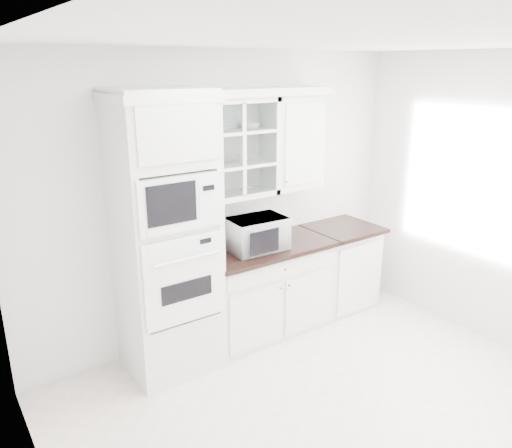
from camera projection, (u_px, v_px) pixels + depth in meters
ground at (346, 419)px, 3.78m from camera, size 4.00×3.50×0.01m
room_shell at (317, 180)px, 3.57m from camera, size 4.00×3.50×2.70m
oven_column at (166, 238)px, 4.12m from camera, size 0.76×0.68×2.40m
base_cabinet_run at (265, 288)px, 4.92m from camera, size 1.32×0.67×0.92m
extra_base_cabinet at (339, 266)px, 5.46m from camera, size 0.72×0.67×0.92m
upper_cabinet_glass at (234, 148)px, 4.47m from camera, size 0.80×0.33×0.90m
upper_cabinet_solid at (293, 142)px, 4.84m from camera, size 0.55×0.33×0.90m
crown_molding at (224, 93)px, 4.25m from camera, size 2.14×0.38×0.07m
countertop_microwave at (256, 233)px, 4.63m from camera, size 0.55×0.47×0.31m
bowl_a at (216, 129)px, 4.30m from camera, size 0.22×0.22×0.05m
bowl_b at (250, 126)px, 4.52m from camera, size 0.22×0.22×0.05m
cup_a at (218, 161)px, 4.41m from camera, size 0.13×0.13×0.08m
cup_b at (242, 158)px, 4.54m from camera, size 0.12×0.12×0.09m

